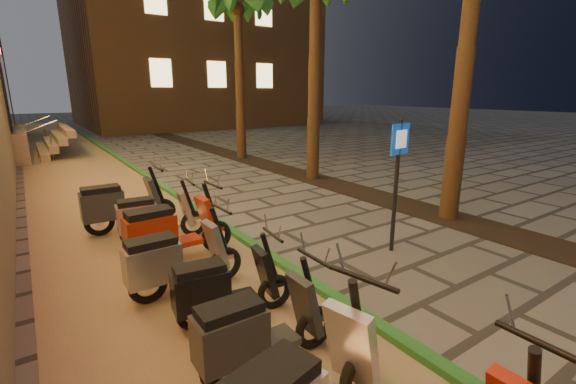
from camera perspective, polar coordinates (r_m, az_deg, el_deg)
ground at (r=5.67m, az=19.09°, el=-15.46°), size 120.00×120.00×0.00m
parking_strip at (r=13.18m, az=-27.08°, el=0.88°), size 3.40×60.00×0.01m
green_curb at (r=13.47m, az=-19.97°, el=2.08°), size 0.18×60.00×0.10m
planting_strip at (r=11.29m, az=9.90°, el=0.25°), size 1.20×40.00×0.02m
palm_d at (r=16.98m, az=-7.51°, el=25.27°), size 2.97×3.02×7.16m
pedestrian_sign at (r=6.82m, az=15.93°, el=3.44°), size 0.51×0.11×2.33m
scooter_4 at (r=4.02m, az=-5.18°, el=-19.89°), size 1.59×0.56×1.13m
scooter_5 at (r=4.84m, az=-10.05°, el=-13.89°), size 1.54×0.59×1.08m
scooter_6 at (r=5.58m, az=-16.86°, el=-9.84°), size 1.68×0.59×1.19m
scooter_7 at (r=6.59m, az=-17.41°, el=-5.65°), size 1.82×0.64×1.28m
scooter_8 at (r=7.61m, az=-19.59°, el=-3.59°), size 1.64×0.61×1.15m
scooter_9 at (r=8.42m, az=-23.89°, el=-1.86°), size 1.82×0.64×1.29m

